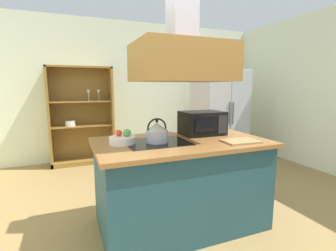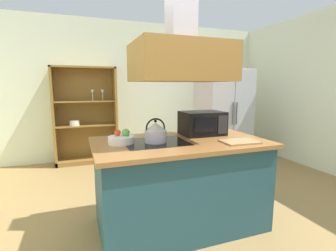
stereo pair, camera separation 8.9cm
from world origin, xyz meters
TOP-DOWN VIEW (x-y plane):
  - ground_plane at (0.00, 0.00)m, footprint 7.80×7.80m
  - wall_back at (0.00, 3.00)m, footprint 6.00×0.12m
  - kitchen_island at (0.02, 0.14)m, footprint 1.71×1.00m
  - range_hood at (0.02, 0.14)m, footprint 0.90×0.70m
  - refrigerator at (1.68, 1.97)m, footprint 0.90×0.78m
  - dish_cabinet at (-0.79, 2.78)m, footprint 1.13×0.40m
  - kettle at (-0.24, 0.14)m, footprint 0.21×0.21m
  - cutting_board at (0.53, -0.15)m, footprint 0.35×0.26m
  - microwave at (0.37, 0.34)m, footprint 0.46×0.35m
  - fruit_bowl at (-0.55, 0.21)m, footprint 0.24×0.24m

SIDE VIEW (x-z plane):
  - ground_plane at x=0.00m, z-range 0.00..0.00m
  - kitchen_island at x=0.02m, z-range 0.00..0.90m
  - dish_cabinet at x=-0.79m, z-range -0.11..1.68m
  - refrigerator at x=1.68m, z-range 0.00..1.75m
  - cutting_board at x=0.53m, z-range 0.90..0.92m
  - fruit_bowl at x=-0.55m, z-range 0.87..1.01m
  - kettle at x=-0.24m, z-range 0.88..1.12m
  - microwave at x=0.37m, z-range 0.90..1.16m
  - wall_back at x=0.00m, z-range 0.00..2.70m
  - range_hood at x=0.02m, z-range 1.16..2.38m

